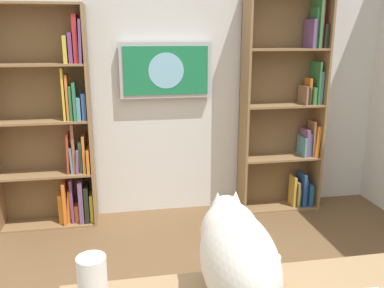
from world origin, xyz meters
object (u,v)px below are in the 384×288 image
object	(u,v)px
bookshelf_left	(290,108)
paper_towel_roll	(93,284)
wall_mounted_tv	(166,70)
coffee_mug	(271,266)
cat	(236,253)
bookshelf_right	(55,128)

from	to	relation	value
bookshelf_left	paper_towel_roll	xyz separation A→B (m)	(1.80, 2.40, -0.19)
wall_mounted_tv	coffee_mug	xyz separation A→B (m)	(-0.17, 2.38, -0.64)
coffee_mug	bookshelf_left	bearing A→B (deg)	-114.73
wall_mounted_tv	paper_towel_roll	size ratio (longest dim) A/B	3.83
bookshelf_left	coffee_mug	xyz separation A→B (m)	(1.06, 2.30, -0.26)
bookshelf_left	cat	bearing A→B (deg)	62.59
bookshelf_right	cat	distance (m)	2.62
paper_towel_roll	coffee_mug	world-z (taller)	paper_towel_roll
bookshelf_left	bookshelf_right	xyz separation A→B (m)	(2.26, 0.00, -0.11)
bookshelf_left	cat	distance (m)	2.73
bookshelf_right	paper_towel_roll	bearing A→B (deg)	100.92
wall_mounted_tv	coffee_mug	bearing A→B (deg)	94.20
bookshelf_left	paper_towel_roll	world-z (taller)	bookshelf_left
bookshelf_left	wall_mounted_tv	world-z (taller)	bookshelf_left
cat	paper_towel_roll	size ratio (longest dim) A/B	3.11
cat	paper_towel_roll	bearing A→B (deg)	-2.62
bookshelf_right	paper_towel_roll	distance (m)	2.44
cat	wall_mounted_tv	bearing A→B (deg)	-90.53
wall_mounted_tv	coffee_mug	distance (m)	2.47
bookshelf_right	coffee_mug	bearing A→B (deg)	117.65
bookshelf_right	wall_mounted_tv	bearing A→B (deg)	-175.53
bookshelf_left	paper_towel_roll	size ratio (longest dim) A/B	9.63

